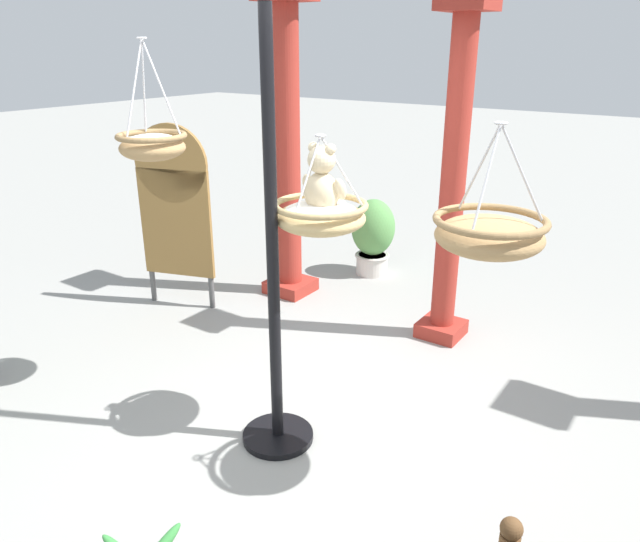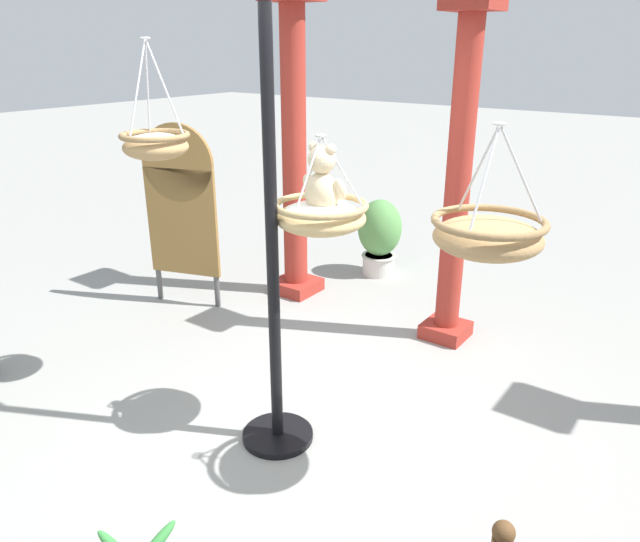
% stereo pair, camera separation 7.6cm
% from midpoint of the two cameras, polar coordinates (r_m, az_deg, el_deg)
% --- Properties ---
extents(ground_plane, '(40.00, 40.00, 0.00)m').
position_cam_midpoint_polar(ground_plane, '(3.87, 0.54, -15.66)').
color(ground_plane, gray).
extents(display_pole_central, '(0.44, 0.44, 2.55)m').
position_cam_midpoint_polar(display_pole_central, '(3.45, -3.76, -4.89)').
color(display_pole_central, black).
rests_on(display_pole_central, ground).
extents(hanging_basket_with_teddy, '(0.54, 0.54, 0.54)m').
position_cam_midpoint_polar(hanging_basket_with_teddy, '(3.34, 0.73, 5.38)').
color(hanging_basket_with_teddy, tan).
extents(teddy_bear, '(0.28, 0.25, 0.40)m').
position_cam_midpoint_polar(teddy_bear, '(3.31, 0.96, 8.33)').
color(teddy_bear, beige).
extents(hanging_basket_left_high, '(0.43, 0.43, 0.72)m').
position_cam_midpoint_polar(hanging_basket_left_high, '(3.89, -14.96, 11.69)').
color(hanging_basket_left_high, '#A37F51').
extents(hanging_basket_right_low, '(0.54, 0.54, 0.62)m').
position_cam_midpoint_polar(hanging_basket_right_low, '(2.91, 16.54, 3.36)').
color(hanging_basket_right_low, '#A37F51').
extents(greenhouse_pillar_left, '(0.43, 0.43, 2.74)m').
position_cam_midpoint_polar(greenhouse_pillar_left, '(5.55, -2.09, 10.74)').
color(greenhouse_pillar_left, '#9E2D23').
rests_on(greenhouse_pillar_left, ground).
extents(greenhouse_pillar_right, '(0.37, 0.37, 2.62)m').
position_cam_midpoint_polar(greenhouse_pillar_right, '(4.73, 13.51, 7.62)').
color(greenhouse_pillar_right, '#9E2D23').
rests_on(greenhouse_pillar_right, ground).
extents(potted_plant_fern_front, '(0.46, 0.46, 0.81)m').
position_cam_midpoint_polar(potted_plant_fern_front, '(6.26, 6.08, 3.48)').
color(potted_plant_fern_front, beige).
rests_on(potted_plant_fern_front, ground).
extents(display_sign_board, '(0.67, 0.25, 1.68)m').
position_cam_midpoint_polar(display_sign_board, '(5.48, -12.85, 6.54)').
color(display_sign_board, olive).
rests_on(display_sign_board, ground).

